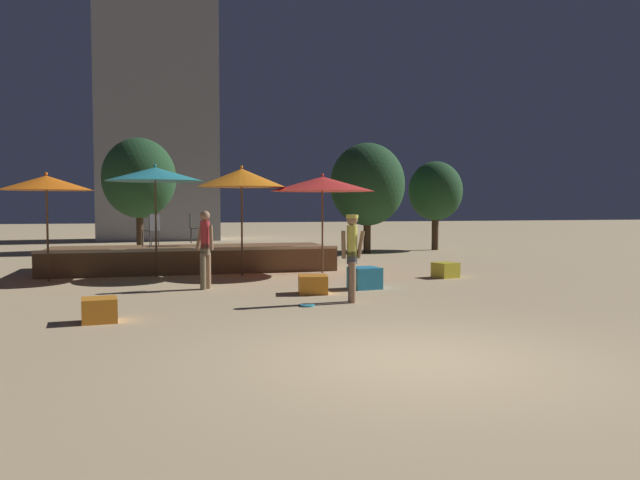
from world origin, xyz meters
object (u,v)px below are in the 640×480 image
patio_umbrella_0 (155,174)px  person_0 (352,253)px  frisbee_disc (307,305)px  patio_umbrella_1 (322,184)px  background_tree_2 (367,185)px  cube_seat_1 (445,270)px  cube_seat_2 (365,278)px  cube_seat_0 (313,284)px  cube_seat_3 (99,310)px  person_1 (205,246)px  patio_umbrella_2 (46,183)px  background_tree_0 (435,191)px  patio_umbrella_3 (242,178)px  bistro_chair_0 (153,227)px  bistro_chair_1 (193,225)px  background_tree_1 (139,178)px

patio_umbrella_0 → person_0: (3.63, -5.31, -1.71)m
patio_umbrella_0 → frisbee_disc: size_ratio=10.73×
patio_umbrella_1 → background_tree_2: (3.46, 6.30, 0.21)m
cube_seat_1 → cube_seat_2: size_ratio=0.95×
cube_seat_0 → background_tree_2: size_ratio=0.16×
cube_seat_0 → cube_seat_3: bearing=-151.1°
person_0 → person_1: size_ratio=0.97×
cube_seat_3 → background_tree_2: background_tree_2 is taller
patio_umbrella_0 → cube_seat_2: bearing=-38.0°
patio_umbrella_1 → patio_umbrella_0: bearing=177.9°
person_0 → frisbee_disc: size_ratio=6.22×
cube_seat_3 → cube_seat_2: bearing=26.8°
patio_umbrella_2 → background_tree_0: 15.69m
cube_seat_2 → background_tree_2: (3.38, 9.65, 2.41)m
patio_umbrella_1 → background_tree_0: background_tree_0 is taller
person_0 → patio_umbrella_3: bearing=28.0°
person_0 → background_tree_2: 12.33m
person_0 → bistro_chair_0: bearing=42.7°
frisbee_disc → patio_umbrella_3: bearing=95.5°
patio_umbrella_1 → background_tree_2: bearing=61.2°
bistro_chair_1 → frisbee_disc: bistro_chair_1 is taller
bistro_chair_1 → person_0: bearing=-156.8°
bistro_chair_1 → frisbee_disc: (1.61, -8.11, -1.24)m
background_tree_0 → cube_seat_1: bearing=-113.6°
patio_umbrella_1 → cube_seat_0: bearing=-107.8°
patio_umbrella_1 → background_tree_0: size_ratio=0.78×
frisbee_disc → bistro_chair_1: bearing=101.2°
person_0 → background_tree_1: size_ratio=0.37×
cube_seat_1 → bistro_chair_0: 7.93m
cube_seat_0 → bistro_chair_0: 5.99m
person_1 → background_tree_2: 11.31m
cube_seat_0 → cube_seat_1: cube_seat_1 is taller
patio_umbrella_1 → person_0: bearing=-98.7°
patio_umbrella_1 → background_tree_0: bearing=47.2°
cube_seat_0 → cube_seat_2: bearing=19.7°
patio_umbrella_2 → cube_seat_3: size_ratio=4.51×
cube_seat_0 → person_0: (0.44, -1.33, 0.75)m
person_1 → background_tree_2: bearing=7.0°
cube_seat_1 → background_tree_1: (-7.85, 11.73, 2.76)m
bistro_chair_0 → background_tree_2: bearing=172.2°
background_tree_1 → frisbee_disc: bearing=-77.7°
patio_umbrella_3 → bistro_chair_1: patio_umbrella_3 is taller
patio_umbrella_2 → bistro_chair_0: patio_umbrella_2 is taller
patio_umbrella_1 → patio_umbrella_3: (-2.23, -0.15, 0.13)m
patio_umbrella_3 → cube_seat_3: bearing=-117.4°
person_0 → bistro_chair_0: 7.26m
patio_umbrella_1 → cube_seat_0: patio_umbrella_1 is taller
person_0 → cube_seat_0: bearing=30.3°
bistro_chair_0 → background_tree_0: size_ratio=0.25×
background_tree_2 → patio_umbrella_0: bearing=-142.1°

